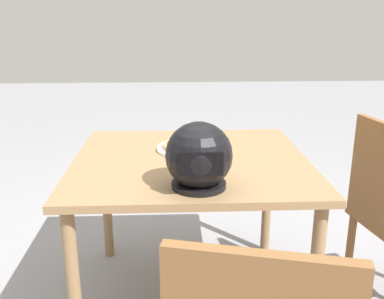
# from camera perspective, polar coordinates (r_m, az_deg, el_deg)

# --- Properties ---
(ground_plane) EXTENTS (14.00, 14.00, 0.00)m
(ground_plane) POSITION_cam_1_polar(r_m,az_deg,el_deg) (2.23, -0.15, -18.83)
(ground_plane) COLOR gray
(dining_table) EXTENTS (1.01, 0.96, 0.71)m
(dining_table) POSITION_cam_1_polar(r_m,az_deg,el_deg) (1.92, -0.17, -3.49)
(dining_table) COLOR olive
(dining_table) RESTS_ON ground
(pizza_plate) EXTENTS (0.34, 0.34, 0.01)m
(pizza_plate) POSITION_cam_1_polar(r_m,az_deg,el_deg) (2.02, 0.16, 0.16)
(pizza_plate) COLOR white
(pizza_plate) RESTS_ON dining_table
(pizza) EXTENTS (0.28, 0.28, 0.05)m
(pizza) POSITION_cam_1_polar(r_m,az_deg,el_deg) (2.01, 0.28, 0.65)
(pizza) COLOR tan
(pizza) RESTS_ON pizza_plate
(motorcycle_helmet) EXTENTS (0.24, 0.24, 0.24)m
(motorcycle_helmet) POSITION_cam_1_polar(r_m,az_deg,el_deg) (1.55, 0.91, -0.99)
(motorcycle_helmet) COLOR black
(motorcycle_helmet) RESTS_ON dining_table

